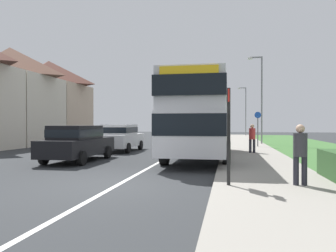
{
  "coord_description": "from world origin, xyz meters",
  "views": [
    {
      "loc": [
        3.0,
        -8.56,
        1.68
      ],
      "look_at": [
        0.67,
        3.92,
        1.6
      ],
      "focal_mm": 34.84,
      "sensor_mm": 36.0,
      "label": 1
    }
  ],
  "objects_px": {
    "double_decker_bus": "(201,114)",
    "street_lamp_far": "(245,108)",
    "parked_car_black": "(78,142)",
    "street_lamp_mid": "(260,94)",
    "parked_car_white": "(121,137)",
    "bus_stop_sign": "(229,129)",
    "street_lamp_near": "(336,7)",
    "pedestrian_at_stop": "(300,152)",
    "cycle_route_sign": "(258,128)",
    "pedestrian_walking_away": "(252,137)"
  },
  "relations": [
    {
      "from": "pedestrian_walking_away",
      "to": "street_lamp_mid",
      "type": "xyz_separation_m",
      "value": [
        1.2,
        8.47,
        3.07
      ]
    },
    {
      "from": "double_decker_bus",
      "to": "street_lamp_far",
      "type": "relative_size",
      "value": 1.46
    },
    {
      "from": "parked_car_black",
      "to": "parked_car_white",
      "type": "xyz_separation_m",
      "value": [
        0.12,
        5.55,
        0.02
      ]
    },
    {
      "from": "parked_car_black",
      "to": "cycle_route_sign",
      "type": "relative_size",
      "value": 1.82
    },
    {
      "from": "double_decker_bus",
      "to": "street_lamp_mid",
      "type": "height_order",
      "value": "street_lamp_mid"
    },
    {
      "from": "street_lamp_mid",
      "to": "pedestrian_walking_away",
      "type": "bearing_deg",
      "value": -98.05
    },
    {
      "from": "parked_car_white",
      "to": "pedestrian_walking_away",
      "type": "bearing_deg",
      "value": -6.72
    },
    {
      "from": "pedestrian_at_stop",
      "to": "street_lamp_far",
      "type": "distance_m",
      "value": 37.06
    },
    {
      "from": "cycle_route_sign",
      "to": "street_lamp_far",
      "type": "relative_size",
      "value": 0.38
    },
    {
      "from": "pedestrian_at_stop",
      "to": "street_lamp_mid",
      "type": "bearing_deg",
      "value": 87.89
    },
    {
      "from": "double_decker_bus",
      "to": "bus_stop_sign",
      "type": "bearing_deg",
      "value": -79.61
    },
    {
      "from": "pedestrian_walking_away",
      "to": "street_lamp_far",
      "type": "xyz_separation_m",
      "value": [
        0.91,
        27.5,
        2.89
      ]
    },
    {
      "from": "bus_stop_sign",
      "to": "street_lamp_near",
      "type": "height_order",
      "value": "street_lamp_near"
    },
    {
      "from": "cycle_route_sign",
      "to": "street_lamp_mid",
      "type": "height_order",
      "value": "street_lamp_mid"
    },
    {
      "from": "parked_car_black",
      "to": "street_lamp_mid",
      "type": "relative_size",
      "value": 0.66
    },
    {
      "from": "street_lamp_mid",
      "to": "parked_car_black",
      "type": "bearing_deg",
      "value": -124.8
    },
    {
      "from": "parked_car_black",
      "to": "parked_car_white",
      "type": "distance_m",
      "value": 5.55
    },
    {
      "from": "cycle_route_sign",
      "to": "double_decker_bus",
      "type": "bearing_deg",
      "value": -113.54
    },
    {
      "from": "parked_car_white",
      "to": "pedestrian_walking_away",
      "type": "xyz_separation_m",
      "value": [
        7.79,
        -0.92,
        0.07
      ]
    },
    {
      "from": "double_decker_bus",
      "to": "street_lamp_far",
      "type": "distance_m",
      "value": 30.26
    },
    {
      "from": "street_lamp_near",
      "to": "pedestrian_at_stop",
      "type": "bearing_deg",
      "value": 102.33
    },
    {
      "from": "parked_car_black",
      "to": "bus_stop_sign",
      "type": "relative_size",
      "value": 1.77
    },
    {
      "from": "parked_car_white",
      "to": "bus_stop_sign",
      "type": "height_order",
      "value": "bus_stop_sign"
    },
    {
      "from": "street_lamp_mid",
      "to": "street_lamp_far",
      "type": "distance_m",
      "value": 19.03
    },
    {
      "from": "street_lamp_near",
      "to": "street_lamp_mid",
      "type": "distance_m",
      "value": 19.54
    },
    {
      "from": "pedestrian_at_stop",
      "to": "cycle_route_sign",
      "type": "height_order",
      "value": "cycle_route_sign"
    },
    {
      "from": "pedestrian_at_stop",
      "to": "cycle_route_sign",
      "type": "relative_size",
      "value": 0.66
    },
    {
      "from": "parked_car_black",
      "to": "bus_stop_sign",
      "type": "height_order",
      "value": "bus_stop_sign"
    },
    {
      "from": "parked_car_white",
      "to": "street_lamp_near",
      "type": "bearing_deg",
      "value": -54.08
    },
    {
      "from": "double_decker_bus",
      "to": "street_lamp_mid",
      "type": "bearing_deg",
      "value": 71.02
    },
    {
      "from": "pedestrian_at_stop",
      "to": "street_lamp_near",
      "type": "xyz_separation_m",
      "value": [
        0.35,
        -1.62,
        3.07
      ]
    },
    {
      "from": "street_lamp_far",
      "to": "parked_car_black",
      "type": "bearing_deg",
      "value": -105.35
    },
    {
      "from": "pedestrian_at_stop",
      "to": "parked_car_black",
      "type": "bearing_deg",
      "value": 150.3
    },
    {
      "from": "double_decker_bus",
      "to": "street_lamp_near",
      "type": "relative_size",
      "value": 1.39
    },
    {
      "from": "street_lamp_far",
      "to": "cycle_route_sign",
      "type": "bearing_deg",
      "value": -90.49
    },
    {
      "from": "bus_stop_sign",
      "to": "street_lamp_near",
      "type": "distance_m",
      "value": 3.55
    },
    {
      "from": "cycle_route_sign",
      "to": "street_lamp_far",
      "type": "distance_m",
      "value": 22.57
    },
    {
      "from": "bus_stop_sign",
      "to": "street_lamp_mid",
      "type": "xyz_separation_m",
      "value": [
        2.45,
        18.22,
        2.51
      ]
    },
    {
      "from": "street_lamp_near",
      "to": "cycle_route_sign",
      "type": "bearing_deg",
      "value": 90.62
    },
    {
      "from": "parked_car_black",
      "to": "street_lamp_near",
      "type": "relative_size",
      "value": 0.66
    },
    {
      "from": "pedestrian_at_stop",
      "to": "bus_stop_sign",
      "type": "bearing_deg",
      "value": -170.41
    },
    {
      "from": "parked_car_black",
      "to": "street_lamp_mid",
      "type": "distance_m",
      "value": 16.26
    },
    {
      "from": "double_decker_bus",
      "to": "parked_car_white",
      "type": "relative_size",
      "value": 2.24
    },
    {
      "from": "parked_car_white",
      "to": "pedestrian_at_stop",
      "type": "distance_m",
      "value": 13.3
    },
    {
      "from": "parked_car_black",
      "to": "cycle_route_sign",
      "type": "height_order",
      "value": "cycle_route_sign"
    },
    {
      "from": "parked_car_black",
      "to": "pedestrian_walking_away",
      "type": "xyz_separation_m",
      "value": [
        7.91,
        4.63,
        0.09
      ]
    },
    {
      "from": "parked_car_black",
      "to": "street_lamp_far",
      "type": "relative_size",
      "value": 0.69
    },
    {
      "from": "double_decker_bus",
      "to": "bus_stop_sign",
      "type": "distance_m",
      "value": 7.38
    },
    {
      "from": "street_lamp_mid",
      "to": "parked_car_white",
      "type": "bearing_deg",
      "value": -139.95
    },
    {
      "from": "pedestrian_at_stop",
      "to": "parked_car_white",
      "type": "bearing_deg",
      "value": 128.78
    }
  ]
}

